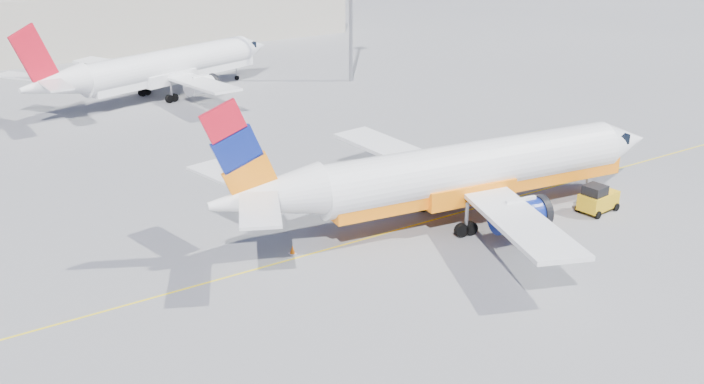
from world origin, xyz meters
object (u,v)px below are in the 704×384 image
gse_tug (598,199)px  traffic_cone (292,250)px  main_jet (460,173)px  second_jet (163,68)px

gse_tug → traffic_cone: bearing=158.0°
main_jet → gse_tug: bearing=-17.4°
main_jet → second_jet: 42.53m
gse_tug → traffic_cone: gse_tug is taller
second_jet → gse_tug: 48.26m
main_jet → gse_tug: main_jet is taller
main_jet → traffic_cone: size_ratio=61.02×
main_jet → traffic_cone: bearing=-179.7°
gse_tug → second_jet: bearing=98.9°
second_jet → main_jet: bearing=-102.1°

